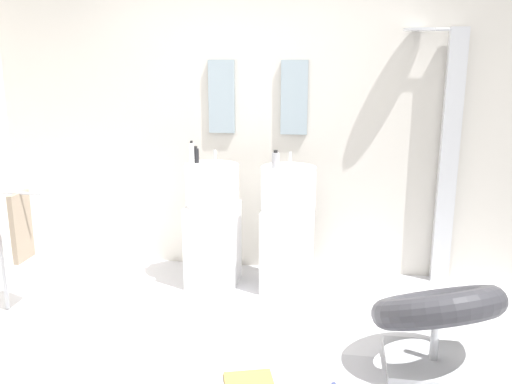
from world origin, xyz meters
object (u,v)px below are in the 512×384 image
object	(u,v)px
lounge_chair	(437,315)
soap_bottle_grey	(276,160)
pedestal_sink_right	(288,227)
shower_column	(447,154)
soap_bottle_black	(196,155)
soap_bottle_white	(192,154)
pedestal_sink_left	(213,223)
magazine_ochre	(249,380)
towel_rack	(18,229)

from	to	relation	value
lounge_chair	soap_bottle_grey	distance (m)	1.65
lounge_chair	pedestal_sink_right	bearing A→B (deg)	133.21
shower_column	soap_bottle_black	world-z (taller)	shower_column
lounge_chair	soap_bottle_white	xyz separation A→B (m)	(-1.76, 1.02, 0.74)
soap_bottle_black	pedestal_sink_left	bearing A→B (deg)	-22.15
pedestal_sink_left	magazine_ochre	bearing A→B (deg)	-69.03
soap_bottle_white	soap_bottle_grey	xyz separation A→B (m)	(0.66, -0.01, -0.03)
pedestal_sink_left	pedestal_sink_right	size ratio (longest dim) A/B	1.00
lounge_chair	soap_bottle_grey	world-z (taller)	soap_bottle_grey
shower_column	soap_bottle_grey	world-z (taller)	shower_column
lounge_chair	towel_rack	world-z (taller)	towel_rack
pedestal_sink_left	soap_bottle_grey	distance (m)	0.75
pedestal_sink_left	towel_rack	bearing A→B (deg)	-150.07
pedestal_sink_right	shower_column	xyz separation A→B (m)	(1.23, 0.35, 0.56)
shower_column	lounge_chair	bearing A→B (deg)	-99.64
magazine_ochre	soap_bottle_black	xyz separation A→B (m)	(-0.68, 1.45, 1.04)
soap_bottle_black	soap_bottle_grey	bearing A→B (deg)	-8.80
pedestal_sink_right	magazine_ochre	distance (m)	1.48
pedestal_sink_left	shower_column	distance (m)	1.96
pedestal_sink_right	soap_bottle_grey	size ratio (longest dim) A/B	7.99
towel_rack	soap_bottle_white	xyz separation A→B (m)	(1.11, 0.69, 0.46)
pedestal_sink_right	soap_bottle_grey	xyz separation A→B (m)	(-0.10, -0.04, 0.55)
towel_rack	magazine_ochre	bearing A→B (deg)	-20.38
shower_column	soap_bottle_grey	distance (m)	1.39
soap_bottle_grey	towel_rack	bearing A→B (deg)	-158.99
soap_bottle_grey	shower_column	bearing A→B (deg)	16.32
magazine_ochre	pedestal_sink_left	bearing A→B (deg)	93.81
magazine_ochre	soap_bottle_white	world-z (taller)	soap_bottle_white
soap_bottle_grey	soap_bottle_black	size ratio (longest dim) A/B	1.02
pedestal_sink_right	lounge_chair	size ratio (longest dim) A/B	1.03
shower_column	soap_bottle_white	world-z (taller)	shower_column
lounge_chair	magazine_ochre	world-z (taller)	lounge_chair
magazine_ochre	soap_bottle_black	bearing A→B (deg)	97.84
lounge_chair	soap_bottle_black	xyz separation A→B (m)	(-1.75, 1.12, 0.71)
soap_bottle_white	soap_bottle_grey	distance (m)	0.66
pedestal_sink_right	soap_bottle_black	distance (m)	0.93
lounge_chair	towel_rack	bearing A→B (deg)	173.34
soap_bottle_white	soap_bottle_grey	world-z (taller)	soap_bottle_white
pedestal_sink_left	lounge_chair	bearing A→B (deg)	-33.40
pedestal_sink_left	pedestal_sink_right	xyz separation A→B (m)	(0.61, 0.00, 0.00)
pedestal_sink_left	lounge_chair	distance (m)	1.93
lounge_chair	soap_bottle_grey	bearing A→B (deg)	137.08
soap_bottle_black	soap_bottle_white	bearing A→B (deg)	-94.58
pedestal_sink_right	shower_column	bearing A→B (deg)	15.66
soap_bottle_black	pedestal_sink_right	bearing A→B (deg)	-4.41
pedestal_sink_left	towel_rack	size ratio (longest dim) A/B	1.16
soap_bottle_white	pedestal_sink_left	bearing A→B (deg)	13.86
soap_bottle_white	soap_bottle_black	distance (m)	0.10
magazine_ochre	soap_bottle_black	distance (m)	1.91
pedestal_sink_right	magazine_ochre	world-z (taller)	pedestal_sink_right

